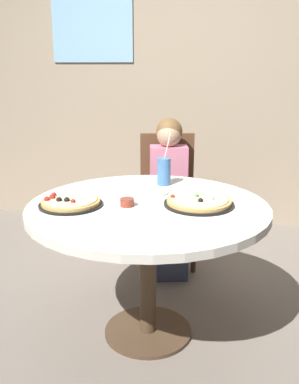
{
  "coord_description": "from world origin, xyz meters",
  "views": [
    {
      "loc": [
        0.34,
        -2.04,
        1.42
      ],
      "look_at": [
        0.0,
        0.05,
        0.8
      ],
      "focal_mm": 40.1,
      "sensor_mm": 36.0,
      "label": 1
    }
  ],
  "objects_px": {
    "pizza_cheese": "(199,202)",
    "sauce_bowl": "(127,202)",
    "pizza_veggie": "(70,202)",
    "soda_cup": "(164,171)",
    "plate_small": "(152,192)",
    "chair_wooden": "(168,191)",
    "diner_child": "(169,205)",
    "dining_table": "(148,222)"
  },
  "relations": [
    {
      "from": "diner_child",
      "to": "chair_wooden",
      "type": "bearing_deg",
      "value": 100.01
    },
    {
      "from": "dining_table",
      "to": "pizza_veggie",
      "type": "relative_size",
      "value": 3.84
    },
    {
      "from": "soda_cup",
      "to": "plate_small",
      "type": "bearing_deg",
      "value": -102.72
    },
    {
      "from": "pizza_cheese",
      "to": "soda_cup",
      "type": "height_order",
      "value": "soda_cup"
    },
    {
      "from": "sauce_bowl",
      "to": "pizza_veggie",
      "type": "bearing_deg",
      "value": -172.27
    },
    {
      "from": "soda_cup",
      "to": "pizza_cheese",
      "type": "bearing_deg",
      "value": -58.11
    },
    {
      "from": "pizza_veggie",
      "to": "soda_cup",
      "type": "height_order",
      "value": "soda_cup"
    },
    {
      "from": "pizza_veggie",
      "to": "plate_small",
      "type": "height_order",
      "value": "pizza_veggie"
    },
    {
      "from": "pizza_cheese",
      "to": "sauce_bowl",
      "type": "height_order",
      "value": "pizza_cheese"
    },
    {
      "from": "sauce_bowl",
      "to": "plate_small",
      "type": "height_order",
      "value": "sauce_bowl"
    },
    {
      "from": "pizza_veggie",
      "to": "pizza_cheese",
      "type": "bearing_deg",
      "value": 9.92
    },
    {
      "from": "pizza_cheese",
      "to": "plate_small",
      "type": "relative_size",
      "value": 1.97
    },
    {
      "from": "diner_child",
      "to": "pizza_cheese",
      "type": "xyz_separation_m",
      "value": [
        0.24,
        -0.79,
        0.28
      ]
    },
    {
      "from": "diner_child",
      "to": "pizza_veggie",
      "type": "bearing_deg",
      "value": -113.6
    },
    {
      "from": "dining_table",
      "to": "pizza_veggie",
      "type": "xyz_separation_m",
      "value": [
        -0.38,
        -0.09,
        0.11
      ]
    },
    {
      "from": "pizza_cheese",
      "to": "soda_cup",
      "type": "bearing_deg",
      "value": 121.89
    },
    {
      "from": "pizza_cheese",
      "to": "plate_small",
      "type": "xyz_separation_m",
      "value": [
        -0.27,
        0.17,
        -0.01
      ]
    },
    {
      "from": "diner_child",
      "to": "plate_small",
      "type": "distance_m",
      "value": 0.68
    },
    {
      "from": "chair_wooden",
      "to": "diner_child",
      "type": "distance_m",
      "value": 0.19
    },
    {
      "from": "dining_table",
      "to": "diner_child",
      "type": "bearing_deg",
      "value": 88.99
    },
    {
      "from": "pizza_veggie",
      "to": "pizza_cheese",
      "type": "distance_m",
      "value": 0.65
    },
    {
      "from": "plate_small",
      "to": "soda_cup",
      "type": "bearing_deg",
      "value": 77.28
    },
    {
      "from": "plate_small",
      "to": "dining_table",
      "type": "bearing_deg",
      "value": -86.74
    },
    {
      "from": "diner_child",
      "to": "sauce_bowl",
      "type": "distance_m",
      "value": 0.92
    },
    {
      "from": "dining_table",
      "to": "diner_child",
      "type": "xyz_separation_m",
      "value": [
        0.01,
        0.82,
        -0.17
      ]
    },
    {
      "from": "pizza_veggie",
      "to": "plate_small",
      "type": "bearing_deg",
      "value": 37.46
    },
    {
      "from": "diner_child",
      "to": "soda_cup",
      "type": "height_order",
      "value": "diner_child"
    },
    {
      "from": "pizza_cheese",
      "to": "sauce_bowl",
      "type": "xyz_separation_m",
      "value": [
        -0.35,
        -0.07,
        0.0
      ]
    },
    {
      "from": "sauce_bowl",
      "to": "diner_child",
      "type": "bearing_deg",
      "value": 82.64
    },
    {
      "from": "diner_child",
      "to": "pizza_veggie",
      "type": "distance_m",
      "value": 1.03
    },
    {
      "from": "pizza_veggie",
      "to": "sauce_bowl",
      "type": "height_order",
      "value": "pizza_veggie"
    },
    {
      "from": "pizza_cheese",
      "to": "sauce_bowl",
      "type": "distance_m",
      "value": 0.36
    },
    {
      "from": "pizza_veggie",
      "to": "soda_cup",
      "type": "xyz_separation_m",
      "value": [
        0.41,
        0.47,
        0.06
      ]
    },
    {
      "from": "pizza_veggie",
      "to": "plate_small",
      "type": "distance_m",
      "value": 0.47
    },
    {
      "from": "chair_wooden",
      "to": "pizza_cheese",
      "type": "relative_size",
      "value": 2.69
    },
    {
      "from": "plate_small",
      "to": "chair_wooden",
      "type": "bearing_deg",
      "value": 90.44
    },
    {
      "from": "soda_cup",
      "to": "plate_small",
      "type": "relative_size",
      "value": 1.7
    },
    {
      "from": "chair_wooden",
      "to": "pizza_veggie",
      "type": "distance_m",
      "value": 1.17
    },
    {
      "from": "soda_cup",
      "to": "sauce_bowl",
      "type": "height_order",
      "value": "soda_cup"
    },
    {
      "from": "pizza_cheese",
      "to": "chair_wooden",
      "type": "bearing_deg",
      "value": 105.7
    },
    {
      "from": "chair_wooden",
      "to": "sauce_bowl",
      "type": "relative_size",
      "value": 13.57
    },
    {
      "from": "dining_table",
      "to": "sauce_bowl",
      "type": "xyz_separation_m",
      "value": [
        -0.1,
        -0.05,
        0.12
      ]
    }
  ]
}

